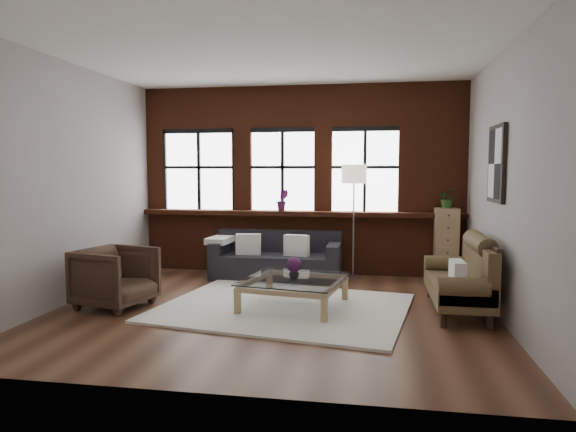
% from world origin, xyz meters
% --- Properties ---
extents(floor, '(5.50, 5.50, 0.00)m').
position_xyz_m(floor, '(0.00, 0.00, 0.00)').
color(floor, '#4B2B1B').
rests_on(floor, ground).
extents(ceiling, '(5.50, 5.50, 0.00)m').
position_xyz_m(ceiling, '(0.00, 0.00, 3.20)').
color(ceiling, white).
rests_on(ceiling, ground).
extents(wall_back, '(5.50, 0.00, 5.50)m').
position_xyz_m(wall_back, '(0.00, 2.50, 1.60)').
color(wall_back, '#A39C98').
rests_on(wall_back, ground).
extents(wall_front, '(5.50, 0.00, 5.50)m').
position_xyz_m(wall_front, '(0.00, -2.50, 1.60)').
color(wall_front, '#A39C98').
rests_on(wall_front, ground).
extents(wall_left, '(0.00, 5.00, 5.00)m').
position_xyz_m(wall_left, '(-2.75, 0.00, 1.60)').
color(wall_left, '#A39C98').
rests_on(wall_left, ground).
extents(wall_right, '(0.00, 5.00, 5.00)m').
position_xyz_m(wall_right, '(2.75, 0.00, 1.60)').
color(wall_right, '#A39C98').
rests_on(wall_right, ground).
extents(brick_backwall, '(5.50, 0.12, 3.20)m').
position_xyz_m(brick_backwall, '(0.00, 2.44, 1.60)').
color(brick_backwall, '#5F2916').
rests_on(brick_backwall, floor).
extents(sill_ledge, '(5.50, 0.30, 0.08)m').
position_xyz_m(sill_ledge, '(0.00, 2.35, 1.04)').
color(sill_ledge, '#5F2916').
rests_on(sill_ledge, brick_backwall).
extents(window_left, '(1.38, 0.10, 1.50)m').
position_xyz_m(window_left, '(-1.80, 2.45, 1.75)').
color(window_left, black).
rests_on(window_left, brick_backwall).
extents(window_mid, '(1.38, 0.10, 1.50)m').
position_xyz_m(window_mid, '(-0.30, 2.45, 1.75)').
color(window_mid, black).
rests_on(window_mid, brick_backwall).
extents(window_right, '(1.38, 0.10, 1.50)m').
position_xyz_m(window_right, '(1.10, 2.45, 1.75)').
color(window_right, black).
rests_on(window_right, brick_backwall).
extents(wall_poster, '(0.05, 0.74, 0.94)m').
position_xyz_m(wall_poster, '(2.72, 0.30, 1.85)').
color(wall_poster, black).
rests_on(wall_poster, wall_right).
extents(shag_rug, '(3.41, 2.87, 0.03)m').
position_xyz_m(shag_rug, '(0.13, 0.07, 0.02)').
color(shag_rug, white).
rests_on(shag_rug, floor).
extents(dark_sofa, '(2.09, 0.85, 0.76)m').
position_xyz_m(dark_sofa, '(-0.31, 1.90, 0.38)').
color(dark_sofa, black).
rests_on(dark_sofa, floor).
extents(pillow_a, '(0.41, 0.18, 0.34)m').
position_xyz_m(pillow_a, '(-0.76, 1.80, 0.57)').
color(pillow_a, white).
rests_on(pillow_a, dark_sofa).
extents(pillow_b, '(0.42, 0.22, 0.34)m').
position_xyz_m(pillow_b, '(0.04, 1.80, 0.57)').
color(pillow_b, white).
rests_on(pillow_b, dark_sofa).
extents(vintage_settee, '(0.75, 1.68, 0.90)m').
position_xyz_m(vintage_settee, '(2.30, 0.31, 0.45)').
color(vintage_settee, brown).
rests_on(vintage_settee, floor).
extents(pillow_settee, '(0.15, 0.38, 0.34)m').
position_xyz_m(pillow_settee, '(2.22, -0.20, 0.56)').
color(pillow_settee, white).
rests_on(pillow_settee, vintage_settee).
extents(armchair, '(1.03, 1.01, 0.78)m').
position_xyz_m(armchair, '(-2.03, -0.20, 0.39)').
color(armchair, '#36251B').
rests_on(armchair, floor).
extents(coffee_table, '(1.39, 1.39, 0.41)m').
position_xyz_m(coffee_table, '(0.26, 0.11, 0.19)').
color(coffee_table, tan).
rests_on(coffee_table, shag_rug).
extents(vase, '(0.13, 0.13, 0.14)m').
position_xyz_m(vase, '(0.26, 0.11, 0.46)').
color(vase, '#B2B2B2').
rests_on(vase, coffee_table).
extents(flowers, '(0.20, 0.20, 0.20)m').
position_xyz_m(flowers, '(0.26, 0.11, 0.57)').
color(flowers, '#4F1B51').
rests_on(flowers, vase).
extents(drawer_chest, '(0.36, 0.36, 1.17)m').
position_xyz_m(drawer_chest, '(2.41, 2.17, 0.59)').
color(drawer_chest, tan).
rests_on(drawer_chest, floor).
extents(potted_plant_top, '(0.36, 0.33, 0.32)m').
position_xyz_m(potted_plant_top, '(2.41, 2.17, 1.33)').
color(potted_plant_top, '#2D5923').
rests_on(potted_plant_top, drawer_chest).
extents(floor_lamp, '(0.40, 0.40, 2.01)m').
position_xyz_m(floor_lamp, '(0.93, 2.12, 1.01)').
color(floor_lamp, '#A5A5A8').
rests_on(floor_lamp, floor).
extents(sill_plant, '(0.22, 0.18, 0.37)m').
position_xyz_m(sill_plant, '(-0.28, 2.32, 1.26)').
color(sill_plant, '#4F1B51').
rests_on(sill_plant, sill_ledge).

